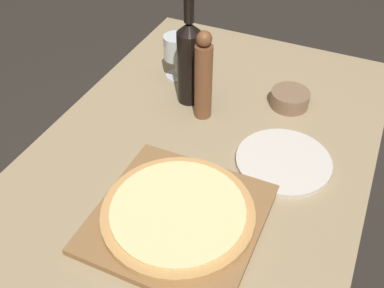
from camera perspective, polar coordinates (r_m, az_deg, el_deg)
name	(u,v)px	position (r m, az deg, el deg)	size (l,w,h in m)	color
dining_table	(193,190)	(1.23, 0.10, -5.82)	(0.86, 1.43, 0.75)	#9E8966
cutting_board	(178,218)	(1.03, -1.77, -9.40)	(0.37, 0.37, 0.02)	olive
pizza	(178,212)	(1.01, -1.79, -8.68)	(0.35, 0.35, 0.02)	tan
wine_bottle	(189,61)	(1.30, -0.36, 10.54)	(0.07, 0.07, 0.34)	black
pepper_mill	(203,78)	(1.24, 1.46, 8.43)	(0.05, 0.05, 0.27)	brown
wine_glass	(176,49)	(1.43, -2.03, 11.97)	(0.08, 0.08, 0.14)	silver
small_bowl	(290,99)	(1.37, 12.31, 5.65)	(0.11, 0.11, 0.05)	#84664C
dinner_plate	(283,161)	(1.18, 11.54, -2.17)	(0.25, 0.25, 0.01)	silver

